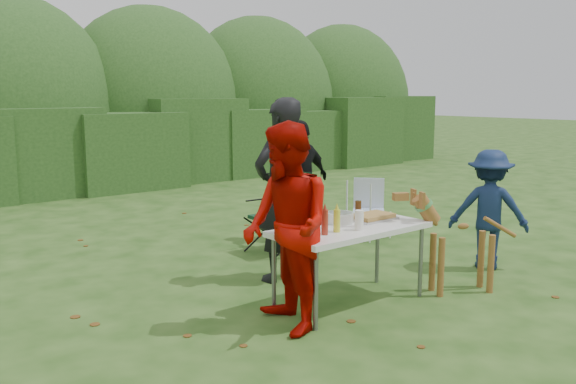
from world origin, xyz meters
TOP-DOWN VIEW (x-y plane):
  - ground at (0.00, 0.00)m, footprint 80.00×80.00m
  - hedge_row at (0.00, 8.00)m, footprint 22.00×1.40m
  - shrub_backdrop at (0.00, 9.60)m, footprint 20.00×2.60m
  - folding_table at (0.28, -0.01)m, footprint 1.50×0.70m
  - person_cook at (0.28, 0.99)m, footprint 0.72×0.49m
  - person_red_jacket at (-0.57, -0.11)m, footprint 0.87×0.99m
  - person_black_puffy at (1.60, 2.23)m, footprint 0.97×0.47m
  - child at (2.34, -0.13)m, footprint 0.90×0.99m
  - dog at (1.39, -0.46)m, footprint 1.14×0.86m
  - camping_chair at (0.91, 1.85)m, footprint 0.68×0.68m
  - lawn_chair at (2.36, 1.70)m, footprint 0.67×0.67m
  - food_tray at (0.66, 0.07)m, footprint 0.45×0.30m
  - focaccia_bread at (0.66, 0.07)m, footprint 0.40×0.26m
  - mustard_bottle at (0.03, -0.09)m, footprint 0.06×0.06m
  - ketchup_bottle at (-0.13, -0.10)m, footprint 0.06×0.06m
  - beer_bottle at (0.33, -0.05)m, footprint 0.06×0.06m
  - paper_towel_roll at (-0.32, 0.16)m, footprint 0.12×0.12m
  - cup_stack at (0.23, -0.16)m, footprint 0.08×0.08m
  - pasta_bowl at (0.31, 0.17)m, footprint 0.26×0.26m
  - plate_stack at (-0.29, -0.05)m, footprint 0.24×0.24m

SIDE VIEW (x-z plane):
  - ground at x=0.00m, z-range 0.00..0.00m
  - lawn_chair at x=2.36m, z-range 0.00..0.80m
  - dog at x=1.39m, z-range 0.00..1.01m
  - camping_chair at x=0.91m, z-range 0.00..1.02m
  - child at x=2.34m, z-range 0.00..1.33m
  - folding_table at x=0.28m, z-range 0.32..1.06m
  - food_tray at x=0.66m, z-range 0.74..0.76m
  - plate_stack at x=-0.29m, z-range 0.74..0.79m
  - focaccia_bread at x=0.66m, z-range 0.76..0.80m
  - pasta_bowl at x=0.31m, z-range 0.74..0.84m
  - person_black_puffy at x=1.60m, z-range 0.00..1.60m
  - cup_stack at x=0.23m, z-range 0.74..0.92m
  - mustard_bottle at x=0.03m, z-range 0.74..0.94m
  - hedge_row at x=0.00m, z-range 0.00..1.70m
  - ketchup_bottle at x=-0.13m, z-range 0.74..0.96m
  - beer_bottle at x=0.33m, z-range 0.74..0.98m
  - person_red_jacket at x=-0.57m, z-range 0.00..1.73m
  - paper_towel_roll at x=-0.32m, z-range 0.74..1.00m
  - person_cook at x=0.28m, z-range 0.00..1.91m
  - shrub_backdrop at x=0.00m, z-range 0.00..3.20m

